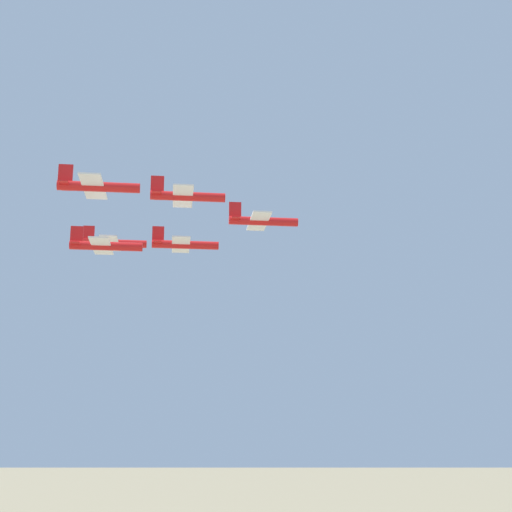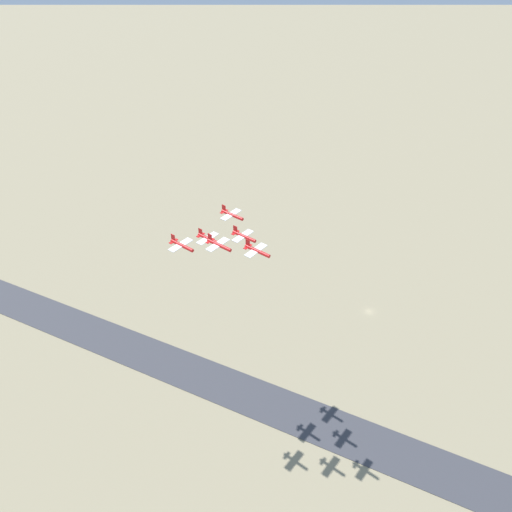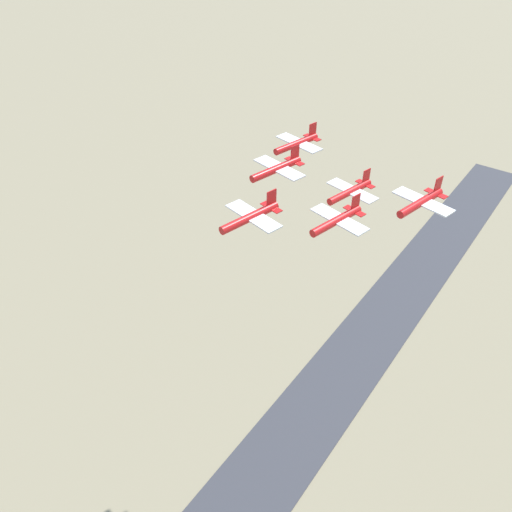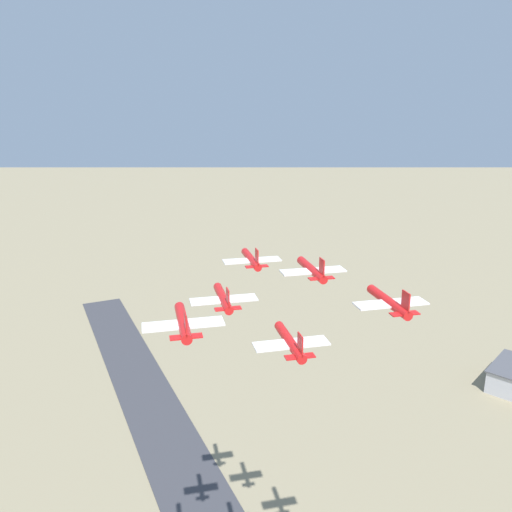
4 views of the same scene
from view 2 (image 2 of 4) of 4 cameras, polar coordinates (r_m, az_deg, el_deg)
ground_plane at (r=266.01m, az=12.80°, el=-6.22°), size 3000.00×3000.00×0.00m
runway_strip at (r=221.51m, az=0.13°, el=-15.99°), size 378.29×175.76×0.20m
jet_0 at (r=168.05m, az=0.05°, el=0.64°), size 9.50×9.34×3.43m
jet_1 at (r=179.41m, az=-1.46°, el=2.30°), size 9.50×9.34×3.43m
jet_2 at (r=169.35m, az=-4.33°, el=1.31°), size 9.50×9.34×3.43m
jet_3 at (r=189.02m, az=-2.82°, el=4.75°), size 9.50×9.34×3.43m
jet_4 at (r=182.95m, az=-5.49°, el=2.01°), size 9.50×9.34×3.43m
jet_5 at (r=173.06m, az=-8.55°, el=1.25°), size 9.50×9.34×3.43m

